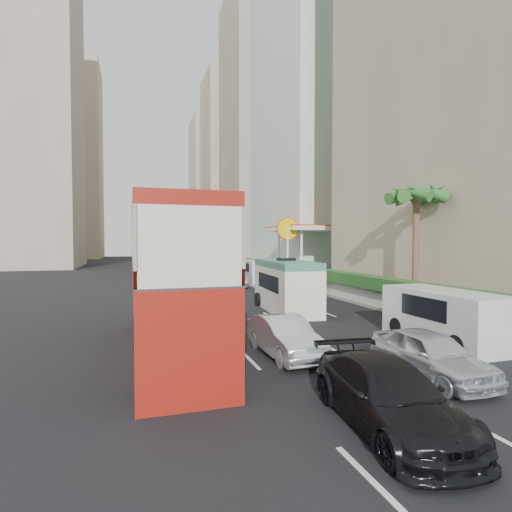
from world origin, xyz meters
name	(u,v)px	position (x,y,z in m)	size (l,w,h in m)	color
ground_plane	(321,338)	(0.00, 0.00, 0.00)	(200.00, 200.00, 0.00)	black
double_decker_bus	(169,280)	(-6.00, 0.00, 2.53)	(2.50, 11.00, 5.06)	maroon
car_silver_lane_a	(284,356)	(-2.35, -1.94, 0.00)	(1.41, 4.06, 1.34)	silver
car_silver_lane_b	(430,378)	(0.81, -5.24, 0.00)	(1.62, 4.02, 1.37)	silver
car_black	(388,427)	(-2.20, -7.45, 0.00)	(1.90, 4.68, 1.36)	black
van_asset	(230,287)	(0.79, 18.93, 0.00)	(2.32, 5.03, 1.40)	silver
minibus_near	(286,286)	(1.03, 6.40, 1.42)	(2.13, 6.39, 2.83)	silver
minibus_far	(283,277)	(3.82, 13.98, 1.19)	(1.78, 5.35, 2.37)	silver
panel_van_near	(444,317)	(4.19, -2.08, 1.01)	(2.01, 5.03, 2.01)	silver
panel_van_far	(257,271)	(4.28, 22.11, 1.05)	(2.09, 5.24, 2.09)	silver
sidewalk	(291,277)	(9.00, 25.00, 0.09)	(6.00, 120.00, 0.18)	#99968C
kerb_wall	(311,283)	(6.20, 14.00, 0.68)	(0.30, 44.00, 1.00)	silver
hedge	(312,272)	(6.20, 14.00, 1.53)	(1.10, 44.00, 0.70)	#2D6626
palm_tree	(416,251)	(7.80, 4.00, 3.38)	(0.36, 0.36, 6.40)	brown
shell_station	(307,253)	(10.00, 23.00, 2.75)	(6.50, 8.00, 5.50)	silver
tower_stripe	(329,53)	(18.00, 34.00, 29.00)	(16.00, 18.00, 58.00)	white
tower_mid	(269,131)	(18.00, 58.00, 25.00)	(16.00, 16.00, 50.00)	#B2A38C
tower_far_a	(233,169)	(17.00, 82.00, 22.00)	(14.00, 14.00, 44.00)	tan
tower_far_b	(215,188)	(17.00, 104.00, 20.00)	(14.00, 14.00, 40.00)	#B2A38C
tower_left_a	(14,96)	(-24.00, 55.00, 26.00)	(18.00, 18.00, 52.00)	#B2A38C
tower_left_b	(65,162)	(-22.00, 90.00, 23.00)	(16.00, 16.00, 46.00)	tan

